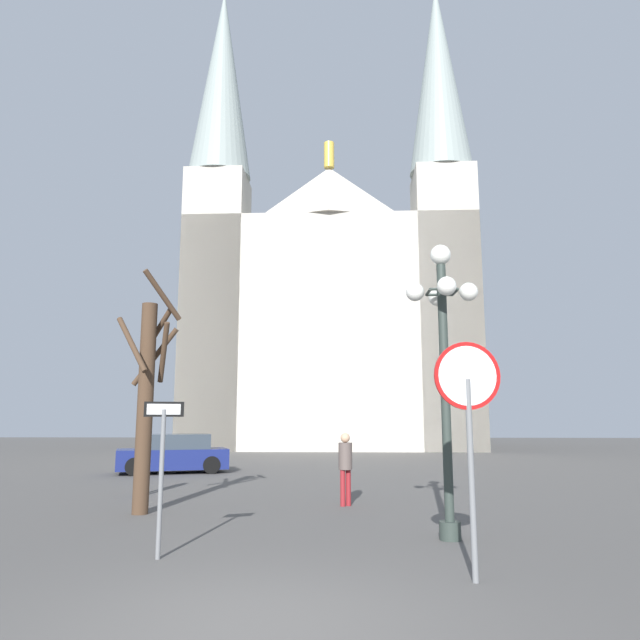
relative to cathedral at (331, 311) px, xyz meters
The scene contains 9 objects.
ground_plane 37.93m from the cathedral, 90.76° to the right, with size 120.00×120.00×0.00m, color #514F4C.
cathedral is the anchor object (origin of this frame).
stop_sign 35.92m from the cathedral, 86.63° to the right, with size 0.88×0.15×2.97m.
one_way_arrow_sign 35.01m from the cathedral, 93.73° to the right, with size 0.56×0.22×2.24m.
street_lamp 33.17m from the cathedral, 86.04° to the right, with size 1.27×1.27×5.07m.
bare_tree 30.98m from the cathedral, 97.24° to the right, with size 1.41×1.28×5.18m.
parked_car_near_navy 22.92m from the cathedral, 105.92° to the right, with size 4.36×2.96×1.43m.
pedestrian_walking 28.69m from the cathedral, 100.16° to the right, with size 0.32×0.32×1.73m.
pedestrian_standing 29.91m from the cathedral, 88.87° to the right, with size 0.32×0.32×1.66m.
Camera 1 is at (0.86, -6.11, 1.98)m, focal length 33.17 mm.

